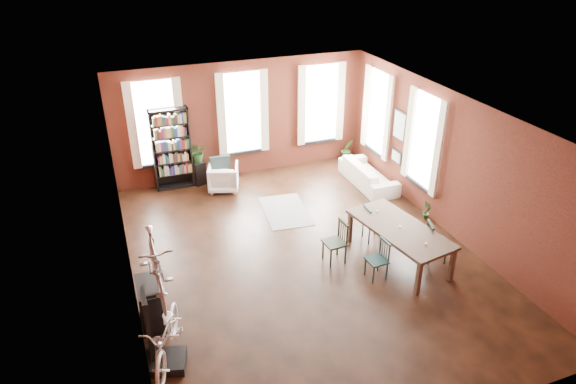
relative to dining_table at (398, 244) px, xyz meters
name	(u,v)px	position (x,y,z in m)	size (l,w,h in m)	color
room	(305,153)	(-1.57, 1.39, 1.74)	(9.00, 9.04, 3.22)	black
dining_table	(398,244)	(0.00, 0.00, 0.00)	(1.06, 2.33, 0.79)	brown
dining_chair_a	(377,260)	(-0.73, -0.38, 0.02)	(0.38, 0.38, 0.83)	#1C3B3E
dining_chair_b	(335,242)	(-1.27, 0.41, 0.07)	(0.43, 0.43, 0.93)	black
dining_chair_c	(437,242)	(0.74, -0.28, 0.05)	(0.41, 0.41, 0.89)	black
dining_chair_d	(373,223)	(-0.11, 0.89, 0.02)	(0.38, 0.38, 0.83)	#1B393C
bookshelf	(172,149)	(-3.82, 5.07, 0.70)	(1.00, 0.32, 2.20)	black
white_armchair	(223,176)	(-2.63, 4.45, 0.00)	(0.77, 0.72, 0.79)	white
cream_sofa	(369,171)	(1.13, 3.37, 0.01)	(2.08, 0.61, 0.81)	beige
striped_rug	(285,211)	(-1.50, 2.76, -0.39)	(1.05, 1.68, 0.01)	black
bike_trainer	(169,362)	(-4.99, -1.28, -0.32)	(0.53, 0.53, 0.15)	black
bike_wall_rack	(148,328)	(-5.22, -1.03, 0.25)	(0.16, 0.60, 1.30)	black
console_table	(151,303)	(-5.10, -0.13, 0.00)	(0.40, 0.80, 0.80)	black
plant_stand	(199,173)	(-3.17, 5.02, -0.08)	(0.32, 0.32, 0.64)	black
plant_by_sofa	(347,155)	(1.32, 5.05, -0.25)	(0.37, 0.66, 0.30)	#2E5C24
plant_small	(426,216)	(1.56, 1.22, -0.31)	(0.25, 0.47, 0.17)	#244E1F
bicycle_floor	(164,316)	(-4.96, -1.26, 0.60)	(0.59, 0.88, 1.68)	silver
bicycle_hung	(153,246)	(-4.97, -1.03, 1.74)	(0.47, 1.00, 1.66)	#A5A8AD
plant_on_stand	(198,154)	(-3.15, 5.05, 0.46)	(0.50, 0.56, 0.44)	#245321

